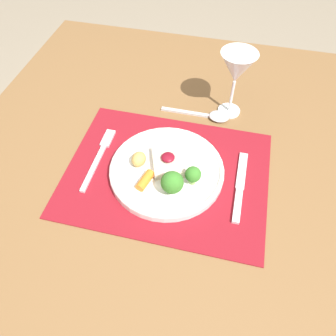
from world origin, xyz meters
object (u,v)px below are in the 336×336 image
object	(u,v)px
spoon	(213,116)
fork	(100,154)
dinner_plate	(168,170)
wine_glass_near	(237,69)
knife	(239,190)

from	to	relation	value
spoon	fork	bearing A→B (deg)	-145.70
dinner_plate	wine_glass_near	xyz separation A→B (m)	(0.12, 0.26, 0.12)
knife	spoon	world-z (taller)	spoon
dinner_plate	knife	size ratio (longest dim) A/B	1.35
fork	spoon	xyz separation A→B (m)	(0.26, 0.21, 0.00)
spoon	wine_glass_near	bearing A→B (deg)	36.59
dinner_plate	knife	bearing A→B (deg)	-3.28
fork	wine_glass_near	distance (m)	0.40
fork	spoon	bearing A→B (deg)	36.01
dinner_plate	fork	size ratio (longest dim) A/B	1.35
dinner_plate	spoon	world-z (taller)	dinner_plate
knife	spoon	size ratio (longest dim) A/B	1.08
dinner_plate	wine_glass_near	size ratio (longest dim) A/B	1.47
fork	wine_glass_near	world-z (taller)	wine_glass_near
dinner_plate	wine_glass_near	bearing A→B (deg)	66.10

